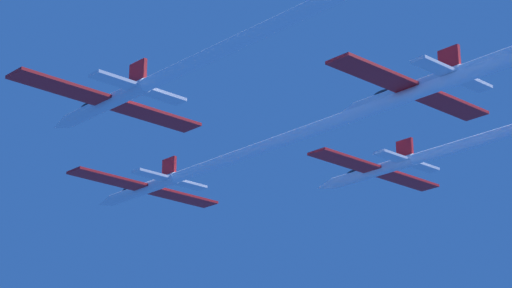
# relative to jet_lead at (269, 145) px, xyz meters

# --- Properties ---
(jet_lead) EXTENTS (20.77, 73.49, 3.44)m
(jet_lead) POSITION_rel_jet_lead_xyz_m (0.00, 0.00, 0.00)
(jet_lead) COLOR white
(jet_left_wing) EXTENTS (20.77, 67.16, 3.44)m
(jet_left_wing) POSITION_rel_jet_lead_xyz_m (-19.49, -17.01, 0.05)
(jet_left_wing) COLOR white
(jet_right_wing) EXTENTS (20.77, 64.63, 3.44)m
(jet_right_wing) POSITION_rel_jet_lead_xyz_m (19.09, -16.15, 1.69)
(jet_right_wing) COLOR white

